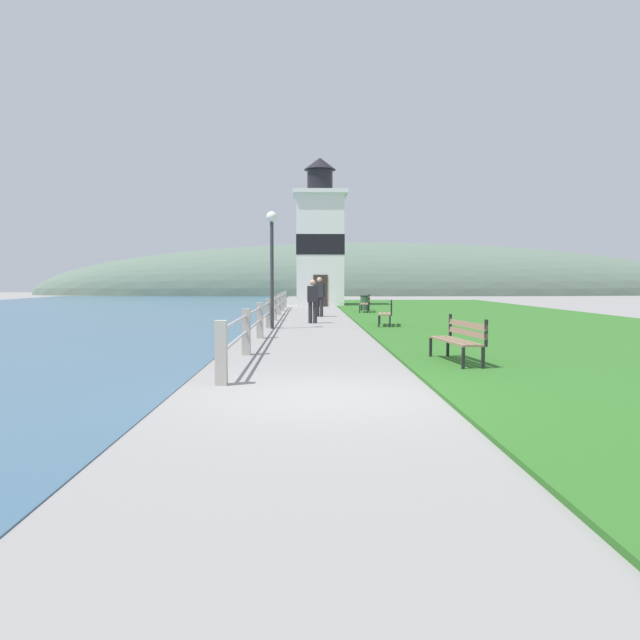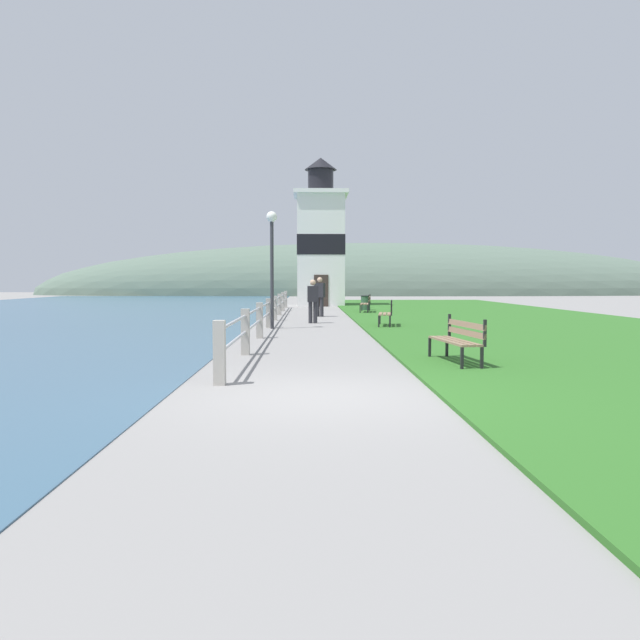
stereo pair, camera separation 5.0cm
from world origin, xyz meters
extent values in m
plane|color=gray|center=(0.00, 0.00, 0.00)|extent=(160.00, 160.00, 0.00)
cube|color=#2D6623|center=(7.66, 16.92, 0.03)|extent=(12.00, 50.76, 0.06)
cube|color=#A8A399|center=(-1.56, 1.00, 0.51)|extent=(0.18, 0.18, 1.02)
cube|color=#A8A399|center=(-1.56, 4.97, 0.51)|extent=(0.18, 0.18, 1.02)
cube|color=#A8A399|center=(-1.56, 8.93, 0.51)|extent=(0.18, 0.18, 1.02)
cube|color=#A8A399|center=(-1.56, 12.90, 0.51)|extent=(0.18, 0.18, 1.02)
cube|color=#A8A399|center=(-1.56, 16.87, 0.51)|extent=(0.18, 0.18, 1.02)
cube|color=#A8A399|center=(-1.56, 20.83, 0.51)|extent=(0.18, 0.18, 1.02)
cube|color=#A8A399|center=(-1.56, 24.80, 0.51)|extent=(0.18, 0.18, 1.02)
cube|color=#A8A399|center=(-1.56, 28.77, 0.51)|extent=(0.18, 0.18, 1.02)
cylinder|color=#B2B2B7|center=(-1.56, 14.88, 0.86)|extent=(0.06, 27.77, 0.06)
cylinder|color=#B2B2B7|center=(-1.56, 14.88, 0.51)|extent=(0.06, 27.77, 0.06)
cube|color=#846B51|center=(2.49, 3.19, 0.47)|extent=(0.34, 1.89, 0.04)
cube|color=#846B51|center=(2.64, 3.21, 0.47)|extent=(0.34, 1.89, 0.04)
cube|color=#846B51|center=(2.78, 3.23, 0.47)|extent=(0.34, 1.89, 0.04)
cube|color=#846B51|center=(2.87, 3.24, 0.79)|extent=(0.28, 1.88, 0.11)
cube|color=#846B51|center=(2.87, 3.24, 0.63)|extent=(0.28, 1.88, 0.11)
cube|color=black|center=(2.57, 2.27, 0.23)|extent=(0.06, 0.06, 0.45)
cube|color=black|center=(2.34, 4.10, 0.23)|extent=(0.06, 0.06, 0.45)
cube|color=black|center=(2.93, 2.32, 0.23)|extent=(0.06, 0.06, 0.45)
cube|color=black|center=(2.71, 4.14, 0.23)|extent=(0.06, 0.06, 0.45)
cube|color=black|center=(2.98, 2.32, 0.70)|extent=(0.06, 0.06, 0.49)
cube|color=black|center=(2.76, 4.15, 0.70)|extent=(0.06, 0.06, 0.49)
cube|color=#846B51|center=(2.35, 13.05, 0.47)|extent=(0.34, 1.66, 0.04)
cube|color=#846B51|center=(2.50, 13.03, 0.47)|extent=(0.34, 1.66, 0.04)
cube|color=#846B51|center=(2.64, 13.01, 0.47)|extent=(0.34, 1.66, 0.04)
cube|color=#846B51|center=(2.73, 13.00, 0.79)|extent=(0.28, 1.65, 0.11)
cube|color=#846B51|center=(2.73, 13.00, 0.63)|extent=(0.28, 1.65, 0.11)
cube|color=black|center=(2.21, 12.26, 0.23)|extent=(0.06, 0.06, 0.45)
cube|color=black|center=(2.42, 13.86, 0.23)|extent=(0.06, 0.06, 0.45)
cube|color=black|center=(2.57, 12.21, 0.23)|extent=(0.06, 0.06, 0.45)
cube|color=black|center=(2.79, 13.81, 0.23)|extent=(0.06, 0.06, 0.45)
cube|color=black|center=(2.62, 12.20, 0.70)|extent=(0.06, 0.06, 0.49)
cube|color=black|center=(2.84, 13.80, 0.70)|extent=(0.06, 0.06, 0.49)
cube|color=#846B51|center=(2.50, 22.51, 0.47)|extent=(0.36, 1.83, 0.04)
cube|color=#846B51|center=(2.64, 22.49, 0.47)|extent=(0.36, 1.83, 0.04)
cube|color=#846B51|center=(2.79, 22.47, 0.47)|extent=(0.36, 1.83, 0.04)
cube|color=#846B51|center=(2.88, 22.46, 0.79)|extent=(0.30, 1.82, 0.11)
cube|color=#846B51|center=(2.88, 22.46, 0.63)|extent=(0.30, 1.82, 0.11)
cube|color=black|center=(2.34, 21.63, 0.23)|extent=(0.06, 0.06, 0.45)
cube|color=black|center=(2.58, 23.40, 0.23)|extent=(0.06, 0.06, 0.45)
cube|color=black|center=(2.71, 21.58, 0.23)|extent=(0.06, 0.06, 0.45)
cube|color=black|center=(2.95, 23.35, 0.23)|extent=(0.06, 0.06, 0.45)
cube|color=black|center=(2.76, 21.57, 0.70)|extent=(0.06, 0.06, 0.49)
cube|color=black|center=(2.99, 23.34, 0.70)|extent=(0.06, 0.06, 0.49)
cube|color=white|center=(0.61, 31.97, 3.55)|extent=(3.00, 3.00, 7.10)
cube|color=black|center=(0.61, 31.97, 3.91)|extent=(3.04, 3.04, 1.28)
cube|color=white|center=(0.61, 31.97, 7.23)|extent=(3.45, 3.45, 0.25)
cylinder|color=black|center=(0.61, 31.97, 8.06)|extent=(1.65, 1.65, 1.41)
cone|color=black|center=(0.61, 31.97, 9.15)|extent=(2.07, 2.07, 0.78)
cube|color=#332823|center=(0.61, 30.45, 1.00)|extent=(0.90, 0.06, 2.00)
cylinder|color=#28282D|center=(-0.10, 15.13, 0.41)|extent=(0.15, 0.15, 0.82)
cylinder|color=#28282D|center=(0.09, 15.15, 0.41)|extent=(0.15, 0.15, 0.82)
cube|color=#232328|center=(-0.01, 15.14, 1.12)|extent=(0.42, 0.25, 0.61)
sphere|color=tan|center=(-0.01, 15.14, 1.56)|extent=(0.22, 0.22, 0.22)
cylinder|color=#28282D|center=(0.25, 19.55, 0.44)|extent=(0.16, 0.16, 0.87)
cylinder|color=#28282D|center=(0.42, 19.47, 0.44)|extent=(0.16, 0.16, 0.87)
cube|color=#232328|center=(0.34, 19.51, 1.20)|extent=(0.50, 0.40, 0.65)
sphere|color=tan|center=(0.34, 19.51, 1.67)|extent=(0.24, 0.24, 0.24)
cylinder|color=#2D5138|center=(2.88, 24.60, 0.40)|extent=(0.50, 0.50, 0.80)
cylinder|color=black|center=(2.88, 24.60, 0.82)|extent=(0.54, 0.54, 0.04)
cylinder|color=#333338|center=(-1.41, 12.44, 1.80)|extent=(0.12, 0.12, 3.60)
sphere|color=white|center=(-1.41, 12.44, 3.78)|extent=(0.36, 0.36, 0.36)
ellipsoid|color=#566B5B|center=(8.00, 63.84, 0.00)|extent=(80.00, 16.00, 12.00)
camera|label=1|loc=(-0.21, -8.69, 1.63)|focal=35.00mm
camera|label=2|loc=(-0.16, -8.69, 1.63)|focal=35.00mm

